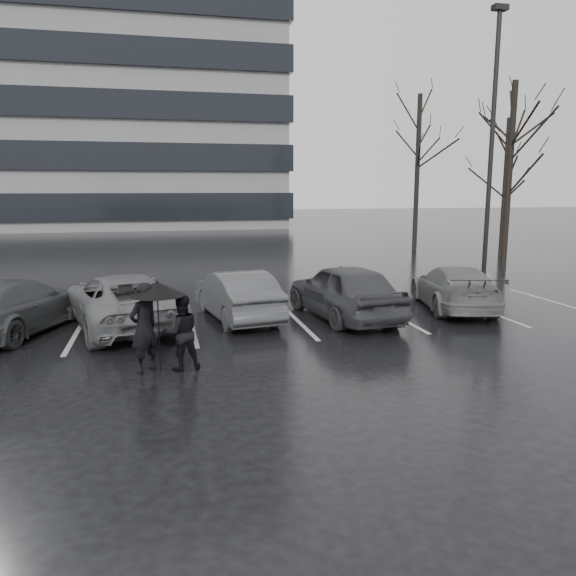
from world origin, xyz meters
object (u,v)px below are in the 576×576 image
(pedestrian_right, at_px, (181,332))
(tree_east, at_px, (509,176))
(lamp_post, at_px, (491,160))
(car_west_b, at_px, (122,301))
(car_main, at_px, (344,291))
(pedestrian_left, at_px, (144,327))
(tree_north, at_px, (417,174))
(car_east, at_px, (454,287))
(car_west_c, at_px, (13,306))
(tree_ne, at_px, (505,188))
(car_west_a, at_px, (237,295))

(pedestrian_right, bearing_deg, tree_east, -153.64)
(lamp_post, bearing_deg, car_west_b, -160.86)
(car_main, height_order, pedestrian_left, pedestrian_left)
(tree_north, bearing_deg, car_east, -111.10)
(car_west_c, distance_m, lamp_post, 16.62)
(car_east, height_order, tree_east, tree_east)
(lamp_post, xyz_separation_m, tree_ne, (5.42, 7.14, -1.01))
(lamp_post, bearing_deg, tree_ne, 52.78)
(car_west_c, distance_m, tree_ne, 24.13)
(car_west_c, xyz_separation_m, tree_north, (17.46, 14.62, 3.57))
(car_west_a, distance_m, car_east, 6.37)
(car_main, distance_m, pedestrian_left, 6.23)
(tree_ne, bearing_deg, car_west_a, -143.70)
(car_east, relative_size, pedestrian_right, 2.96)
(car_main, height_order, car_west_a, car_main)
(car_west_a, distance_m, pedestrian_left, 4.64)
(car_west_c, relative_size, tree_east, 0.58)
(car_main, distance_m, pedestrian_right, 5.67)
(pedestrian_left, bearing_deg, car_west_b, -122.15)
(car_west_c, distance_m, tree_east, 20.25)
(pedestrian_left, relative_size, pedestrian_right, 1.18)
(car_west_c, height_order, pedestrian_left, pedestrian_left)
(lamp_post, bearing_deg, car_west_a, -157.23)
(car_main, bearing_deg, car_west_b, -10.67)
(lamp_post, distance_m, tree_east, 4.32)
(car_west_a, relative_size, pedestrian_left, 2.31)
(lamp_post, distance_m, tree_north, 10.32)
(car_west_b, distance_m, pedestrian_right, 3.96)
(car_west_c, bearing_deg, car_main, -162.10)
(car_west_c, bearing_deg, car_east, -159.41)
(car_east, relative_size, lamp_post, 0.45)
(lamp_post, distance_m, tree_ne, 9.02)
(pedestrian_right, bearing_deg, car_west_c, -55.53)
(car_main, relative_size, tree_ne, 0.64)
(car_main, relative_size, car_west_b, 0.90)
(car_main, relative_size, pedestrian_right, 3.01)
(car_west_b, bearing_deg, car_west_a, 170.68)
(car_west_b, height_order, lamp_post, lamp_post)
(car_west_a, height_order, car_east, car_west_a)
(car_west_c, height_order, tree_ne, tree_ne)
(pedestrian_left, xyz_separation_m, tree_north, (14.27, 18.35, 3.38))
(car_main, relative_size, tree_east, 0.56)
(car_west_a, height_order, car_west_c, car_west_c)
(lamp_post, bearing_deg, tree_east, 47.04)
(car_main, relative_size, car_east, 1.02)
(car_east, xyz_separation_m, pedestrian_left, (-8.69, -3.91, 0.24))
(pedestrian_right, xyz_separation_m, tree_east, (14.57, 11.37, 3.26))
(car_west_a, distance_m, tree_ne, 19.37)
(tree_east, bearing_deg, tree_ne, 57.99)
(car_west_a, distance_m, car_west_b, 2.97)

